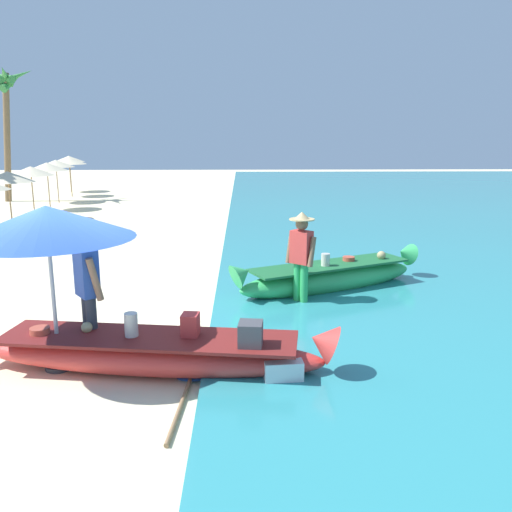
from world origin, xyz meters
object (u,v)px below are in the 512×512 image
(person_vendor_hatted, at_px, (301,253))
(palm_tree_leaning_seaward, at_px, (6,95))
(cooler_box, at_px, (282,371))
(person_tourist_customer, at_px, (88,289))
(paddle, at_px, (184,396))
(boat_red_foreground, at_px, (150,352))
(boat_green_midground, at_px, (330,277))
(patio_umbrella_large, at_px, (47,223))

(person_vendor_hatted, distance_m, palm_tree_leaning_seaward, 19.78)
(cooler_box, bearing_deg, person_tourist_customer, 158.13)
(palm_tree_leaning_seaward, bearing_deg, person_tourist_customer, -64.92)
(paddle, bearing_deg, person_vendor_hatted, 62.93)
(person_tourist_customer, relative_size, paddle, 1.12)
(cooler_box, xyz_separation_m, paddle, (-1.16, -0.33, -0.14))
(boat_red_foreground, distance_m, paddle, 0.91)
(boat_green_midground, distance_m, palm_tree_leaning_seaward, 19.67)
(boat_red_foreground, bearing_deg, paddle, -54.95)
(palm_tree_leaning_seaward, distance_m, cooler_box, 22.12)
(person_tourist_customer, bearing_deg, palm_tree_leaning_seaward, 115.08)
(person_vendor_hatted, xyz_separation_m, person_tourist_customer, (-3.05, -2.25, 0.03))
(boat_green_midground, relative_size, person_vendor_hatted, 2.33)
(cooler_box, bearing_deg, patio_umbrella_large, 164.64)
(boat_red_foreground, bearing_deg, cooler_box, -13.17)
(person_vendor_hatted, bearing_deg, palm_tree_leaning_seaward, 126.11)
(person_vendor_hatted, relative_size, patio_umbrella_large, 0.79)
(person_tourist_customer, distance_m, patio_umbrella_large, 1.01)
(palm_tree_leaning_seaward, height_order, paddle, palm_tree_leaning_seaward)
(boat_green_midground, relative_size, patio_umbrella_large, 1.84)
(patio_umbrella_large, bearing_deg, boat_red_foreground, -6.57)
(person_vendor_hatted, distance_m, paddle, 3.86)
(palm_tree_leaning_seaward, bearing_deg, cooler_box, -59.76)
(person_vendor_hatted, xyz_separation_m, cooler_box, (-0.54, -3.01, -0.81))
(palm_tree_leaning_seaward, bearing_deg, patio_umbrella_large, -66.17)
(boat_green_midground, relative_size, paddle, 2.48)
(boat_red_foreground, relative_size, patio_umbrella_large, 2.25)
(person_vendor_hatted, bearing_deg, person_tourist_customer, -143.68)
(boat_red_foreground, bearing_deg, palm_tree_leaning_seaward, 116.77)
(person_vendor_hatted, distance_m, cooler_box, 3.16)
(patio_umbrella_large, xyz_separation_m, cooler_box, (2.88, -0.53, -1.76))
(person_vendor_hatted, xyz_separation_m, patio_umbrella_large, (-3.42, -2.48, 0.95))
(boat_red_foreground, distance_m, person_tourist_customer, 1.18)
(person_tourist_customer, height_order, patio_umbrella_large, patio_umbrella_large)
(patio_umbrella_large, xyz_separation_m, paddle, (1.72, -0.86, -1.89))
(cooler_box, height_order, paddle, cooler_box)
(person_tourist_customer, relative_size, palm_tree_leaning_seaward, 0.30)
(boat_red_foreground, distance_m, palm_tree_leaning_seaward, 20.99)
(boat_green_midground, relative_size, person_tourist_customer, 2.21)
(person_vendor_hatted, height_order, palm_tree_leaning_seaward, palm_tree_leaning_seaward)
(boat_red_foreground, xyz_separation_m, cooler_box, (1.66, -0.39, -0.11))
(person_tourist_customer, bearing_deg, patio_umbrella_large, -147.57)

